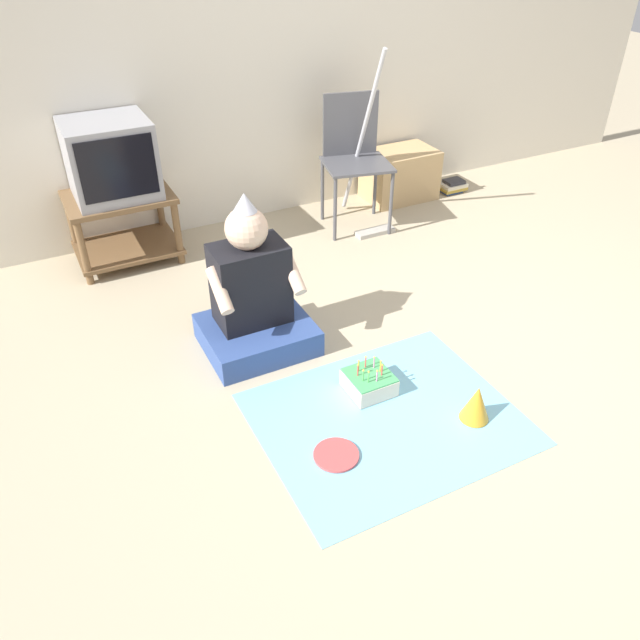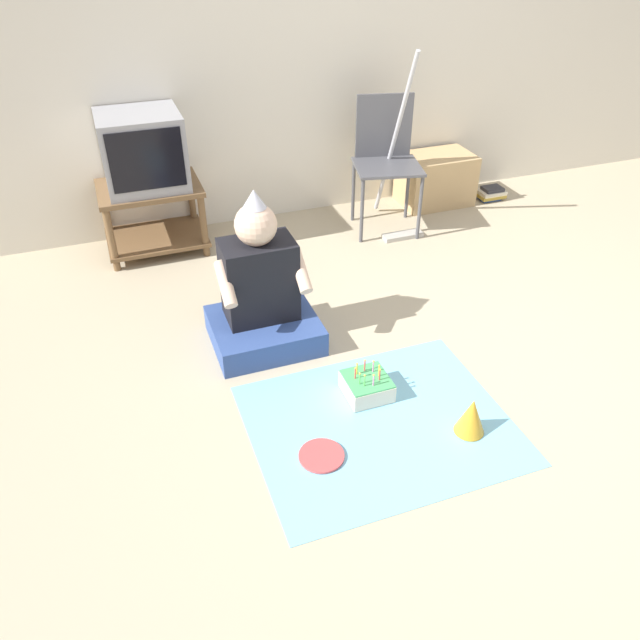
# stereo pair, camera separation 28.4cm
# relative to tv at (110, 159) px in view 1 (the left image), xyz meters

# --- Properties ---
(ground_plane) EXTENTS (16.00, 16.00, 0.00)m
(ground_plane) POSITION_rel_tv_xyz_m (1.29, -2.01, -0.66)
(ground_plane) COLOR tan
(wall_back) EXTENTS (6.40, 0.06, 2.55)m
(wall_back) POSITION_rel_tv_xyz_m (1.29, 0.26, 0.61)
(wall_back) COLOR silver
(wall_back) RESTS_ON ground_plane
(tv_stand) EXTENTS (0.63, 0.47, 0.44)m
(tv_stand) POSITION_rel_tv_xyz_m (0.00, -0.00, -0.40)
(tv_stand) COLOR brown
(tv_stand) RESTS_ON ground_plane
(tv) EXTENTS (0.48, 0.45, 0.45)m
(tv) POSITION_rel_tv_xyz_m (0.00, 0.00, 0.00)
(tv) COLOR #99999E
(tv) RESTS_ON tv_stand
(folding_chair) EXTENTS (0.50, 0.47, 0.88)m
(folding_chair) POSITION_rel_tv_xyz_m (1.55, -0.18, -0.15)
(folding_chair) COLOR #4C4C51
(folding_chair) RESTS_ON ground_plane
(cardboard_box_stack) EXTENTS (0.52, 0.35, 0.37)m
(cardboard_box_stack) POSITION_rel_tv_xyz_m (2.08, 0.03, -0.48)
(cardboard_box_stack) COLOR tan
(cardboard_box_stack) RESTS_ON ground_plane
(dust_mop) EXTENTS (0.28, 0.51, 1.21)m
(dust_mop) POSITION_rel_tv_xyz_m (1.60, -0.30, -0.31)
(dust_mop) COLOR #B2ADA3
(dust_mop) RESTS_ON ground_plane
(book_pile) EXTENTS (0.20, 0.15, 0.10)m
(book_pile) POSITION_rel_tv_xyz_m (2.51, -0.08, -0.62)
(book_pile) COLOR #284793
(book_pile) RESTS_ON ground_plane
(person_seated) EXTENTS (0.54, 0.47, 0.84)m
(person_seated) POSITION_rel_tv_xyz_m (0.38, -1.22, -0.39)
(person_seated) COLOR #334C8C
(person_seated) RESTS_ON ground_plane
(party_cloth) EXTENTS (1.14, 0.94, 0.01)m
(party_cloth) POSITION_rel_tv_xyz_m (0.69, -2.03, -0.66)
(party_cloth) COLOR #7FC6E0
(party_cloth) RESTS_ON ground_plane
(birthday_cake) EXTENTS (0.21, 0.21, 0.16)m
(birthday_cake) POSITION_rel_tv_xyz_m (0.72, -1.82, -0.61)
(birthday_cake) COLOR #F4E0C6
(birthday_cake) RESTS_ON party_cloth
(party_hat_blue) EXTENTS (0.13, 0.13, 0.18)m
(party_hat_blue) POSITION_rel_tv_xyz_m (1.04, -2.20, -0.57)
(party_hat_blue) COLOR gold
(party_hat_blue) RESTS_ON party_cloth
(paper_plate) EXTENTS (0.19, 0.19, 0.01)m
(paper_plate) POSITION_rel_tv_xyz_m (0.38, -2.12, -0.65)
(paper_plate) COLOR #D84C4C
(paper_plate) RESTS_ON party_cloth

